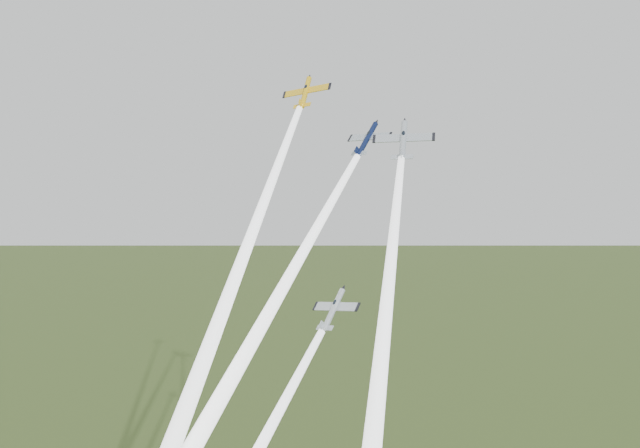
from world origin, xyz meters
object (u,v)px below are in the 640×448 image
at_px(plane_silver_low, 333,309).
at_px(plane_navy, 367,139).
at_px(plane_yellow, 306,92).
at_px(plane_silver_right, 403,140).

bearing_deg(plane_silver_low, plane_navy, 114.32).
height_order(plane_yellow, plane_navy, plane_yellow).
bearing_deg(plane_silver_right, plane_navy, 151.99).
xyz_separation_m(plane_yellow, plane_navy, (10.64, -0.76, -7.07)).
height_order(plane_yellow, plane_silver_low, plane_yellow).
bearing_deg(plane_silver_right, plane_yellow, 155.74).
relative_size(plane_navy, plane_silver_low, 0.99).
distance_m(plane_yellow, plane_navy, 12.80).
bearing_deg(plane_yellow, plane_silver_low, -55.83).
height_order(plane_silver_right, plane_silver_low, plane_silver_right).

